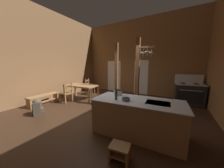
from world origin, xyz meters
TOP-DOWN VIEW (x-y plane):
  - ground_plane at (0.00, 0.00)m, footprint 7.65×7.83m
  - wall_back at (0.00, 3.58)m, footprint 7.65×0.14m
  - wall_left at (-3.49, 0.00)m, footprint 0.14×7.83m
  - glazed_door_back_left at (-1.54, 3.51)m, footprint 1.00×0.01m
  - glazed_panel_back_right at (0.34, 3.51)m, footprint 0.84×0.01m
  - kitchen_island at (1.44, -0.69)m, footprint 2.22×1.10m
  - stove_range at (2.76, 2.70)m, footprint 1.21×0.91m
  - support_post_with_pot_rack at (0.88, 1.16)m, footprint 0.66×0.18m
  - support_post_center at (-0.37, 1.66)m, footprint 0.14×0.14m
  - step_stool at (1.45, -1.66)m, footprint 0.39×0.33m
  - dining_table at (-2.05, 0.89)m, footprint 1.76×1.02m
  - ladderback_chair_near_window at (-2.31, 1.81)m, footprint 0.54×0.54m
  - ladderback_chair_by_post at (-2.21, 0.11)m, footprint 0.46×0.46m
  - bench_along_left_wall at (-2.88, -0.61)m, footprint 0.46×1.38m
  - backpack at (-1.90, -1.36)m, footprint 0.39×0.39m
  - stockpot_on_counter at (0.80, -0.48)m, footprint 0.30×0.23m
  - mixing_bowl_on_counter at (1.22, -0.87)m, footprint 0.20×0.20m
  - bottle_tall_on_counter at (0.98, -0.93)m, footprint 0.06×0.06m

SIDE VIEW (x-z plane):
  - ground_plane at x=0.00m, z-range -0.10..0.00m
  - step_stool at x=1.45m, z-range 0.03..0.33m
  - bench_along_left_wall at x=-2.88m, z-range 0.08..0.52m
  - backpack at x=-1.90m, z-range 0.02..0.61m
  - kitchen_island at x=1.44m, z-range 0.00..0.89m
  - ladderback_chair_near_window at x=-2.31m, z-range -0.02..0.93m
  - ladderback_chair_by_post at x=-2.21m, z-range -0.02..0.93m
  - stove_range at x=2.76m, z-range -0.18..1.14m
  - dining_table at x=-2.05m, z-range 0.28..1.02m
  - mixing_bowl_on_counter at x=1.22m, z-range 0.89..0.96m
  - stockpot_on_counter at x=0.80m, z-range 0.89..1.04m
  - bottle_tall_on_counter at x=0.98m, z-range 0.86..1.15m
  - glazed_door_back_left at x=-1.54m, z-range 0.00..2.05m
  - glazed_panel_back_right at x=0.34m, z-range 0.00..2.05m
  - support_post_center at x=-0.37m, z-range 0.00..2.81m
  - support_post_with_pot_rack at x=0.88m, z-range 0.10..2.91m
  - wall_back at x=0.00m, z-range 0.00..4.46m
  - wall_left at x=-3.49m, z-range 0.00..4.46m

